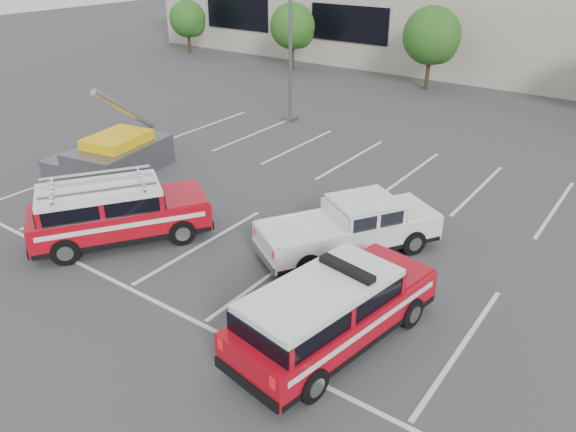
% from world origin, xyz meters
% --- Properties ---
extents(ground, '(120.00, 120.00, 0.00)m').
position_xyz_m(ground, '(0.00, 0.00, 0.00)').
color(ground, '#3C3C3F').
rests_on(ground, ground).
extents(stall_markings, '(23.00, 15.00, 0.01)m').
position_xyz_m(stall_markings, '(0.00, 4.50, 0.01)').
color(stall_markings, silver).
rests_on(stall_markings, ground).
extents(tree_far_left, '(2.77, 2.77, 3.99)m').
position_xyz_m(tree_far_left, '(-24.91, 22.05, 2.50)').
color(tree_far_left, '#3F2B19').
rests_on(tree_far_left, ground).
extents(tree_left, '(3.07, 3.07, 4.42)m').
position_xyz_m(tree_left, '(-14.91, 22.05, 2.77)').
color(tree_left, '#3F2B19').
rests_on(tree_left, ground).
extents(tree_mid_left, '(3.37, 3.37, 4.85)m').
position_xyz_m(tree_mid_left, '(-4.91, 22.05, 3.04)').
color(tree_mid_left, '#3F2B19').
rests_on(tree_mid_left, ground).
extents(light_pole_left, '(0.90, 0.60, 10.24)m').
position_xyz_m(light_pole_left, '(-8.00, 12.00, 5.19)').
color(light_pole_left, '#59595E').
rests_on(light_pole_left, ground).
extents(fire_chief_suv, '(2.79, 5.58, 1.88)m').
position_xyz_m(fire_chief_suv, '(2.88, -1.57, 0.77)').
color(fire_chief_suv, '#A30714').
rests_on(fire_chief_suv, ground).
extents(white_pickup, '(4.33, 5.46, 1.62)m').
position_xyz_m(white_pickup, '(1.10, 2.30, 0.65)').
color(white_pickup, silver).
rests_on(white_pickup, ground).
extents(ladder_suv, '(4.58, 5.45, 2.05)m').
position_xyz_m(ladder_suv, '(-5.00, -1.23, 0.82)').
color(ladder_suv, '#A30714').
rests_on(ladder_suv, ground).
extents(utility_rig, '(3.62, 4.51, 3.52)m').
position_xyz_m(utility_rig, '(-9.44, 2.28, 0.70)').
color(utility_rig, '#59595E').
rests_on(utility_rig, ground).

